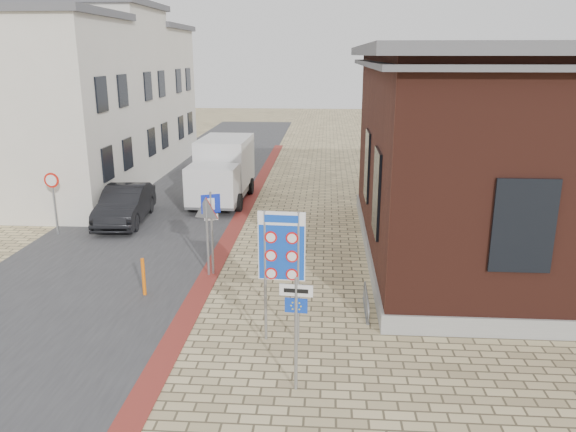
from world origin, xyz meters
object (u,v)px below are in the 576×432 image
(border_sign, at_px, (282,249))
(bollard, at_px, (144,277))
(parking_sign, at_px, (211,219))
(box_truck, at_px, (222,170))
(sedan, at_px, (125,205))
(essen_sign, at_px, (296,317))

(border_sign, relative_size, bollard, 2.88)
(parking_sign, distance_m, bollard, 2.65)
(box_truck, relative_size, bollard, 4.95)
(sedan, height_order, bollard, sedan)
(sedan, xyz_separation_m, box_truck, (3.30, 3.67, 0.72))
(sedan, relative_size, box_truck, 0.82)
(border_sign, distance_m, parking_sign, 4.71)
(sedan, relative_size, bollard, 4.06)
(parking_sign, bearing_deg, bollard, -155.85)
(sedan, xyz_separation_m, parking_sign, (4.61, -5.29, 1.05))
(bollard, bearing_deg, essen_sign, -43.70)
(sedan, relative_size, parking_sign, 1.71)
(sedan, distance_m, bollard, 7.60)
(bollard, bearing_deg, border_sign, -29.54)
(sedan, bearing_deg, box_truck, 42.76)
(box_truck, relative_size, essen_sign, 2.25)
(sedan, distance_m, box_truck, 4.99)
(border_sign, relative_size, essen_sign, 1.31)
(sedan, height_order, box_truck, box_truck)
(parking_sign, bearing_deg, sedan, 108.80)
(parking_sign, relative_size, bollard, 2.37)
(sedan, bearing_deg, essen_sign, -61.65)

